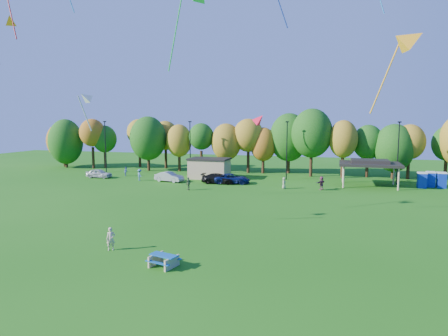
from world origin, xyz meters
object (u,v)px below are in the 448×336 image
(kite_flyer, at_px, (111,239))
(car_a, at_px, (99,173))
(picnic_table, at_px, (164,260))
(car_d, at_px, (219,179))
(car_b, at_px, (169,177))
(porta_potties, at_px, (431,180))
(car_c, at_px, (232,179))

(kite_flyer, distance_m, car_a, 37.85)
(picnic_table, bearing_deg, car_a, 142.81)
(car_d, bearing_deg, car_b, 90.95)
(picnic_table, relative_size, kite_flyer, 1.27)
(picnic_table, height_order, kite_flyer, kite_flyer)
(picnic_table, bearing_deg, kite_flyer, 173.17)
(porta_potties, bearing_deg, car_a, -174.86)
(car_b, bearing_deg, porta_potties, -72.07)
(porta_potties, distance_m, picnic_table, 44.09)
(picnic_table, height_order, car_d, car_d)
(car_c, bearing_deg, car_d, 94.32)
(porta_potties, height_order, picnic_table, porta_potties)
(car_c, bearing_deg, car_a, 80.87)
(porta_potties, relative_size, car_d, 0.74)
(porta_potties, distance_m, car_d, 29.61)
(kite_flyer, height_order, car_a, kite_flyer)
(porta_potties, distance_m, car_c, 27.65)
(kite_flyer, distance_m, car_b, 31.82)
(car_a, height_order, car_d, car_d)
(car_a, bearing_deg, porta_potties, -86.25)
(car_a, relative_size, car_b, 0.92)
(car_a, xyz_separation_m, car_d, (20.27, -0.27, 0.03))
(porta_potties, relative_size, kite_flyer, 2.24)
(kite_flyer, bearing_deg, porta_potties, 21.11)
(car_a, distance_m, car_c, 22.18)
(kite_flyer, bearing_deg, car_d, 61.48)
(kite_flyer, relative_size, car_c, 0.32)
(car_b, relative_size, car_c, 0.86)
(car_a, xyz_separation_m, car_b, (12.56, -0.64, 0.03))
(car_d, bearing_deg, car_c, -77.79)
(car_b, height_order, car_d, car_b)
(car_b, bearing_deg, car_a, 97.19)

